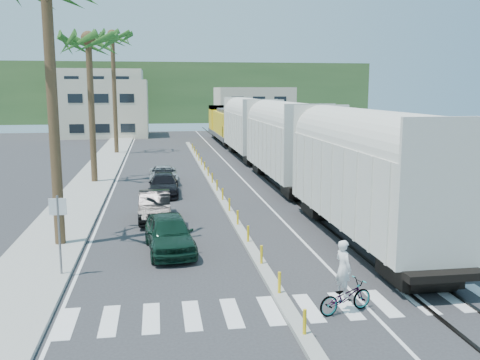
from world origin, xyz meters
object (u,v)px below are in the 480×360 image
street_sign (59,224)px  car_lead (169,233)px  car_second (155,206)px  cyclist (345,290)px

street_sign → car_lead: 4.82m
car_lead → car_second: 5.61m
car_lead → car_second: size_ratio=1.05×
car_second → cyclist: 13.82m
street_sign → car_lead: bearing=33.1°
car_lead → car_second: bearing=91.1°
street_sign → cyclist: street_sign is taller
car_lead → cyclist: (5.06, -7.02, -0.07)m
street_sign → car_lead: street_sign is taller
car_second → cyclist: bearing=-65.7°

